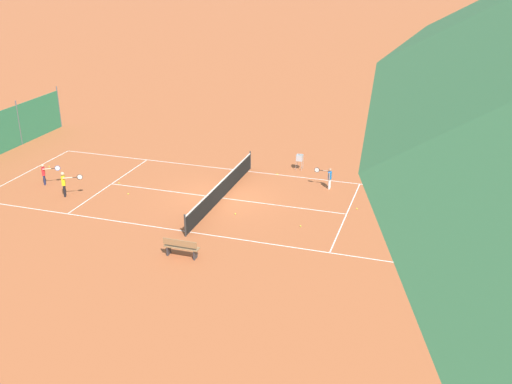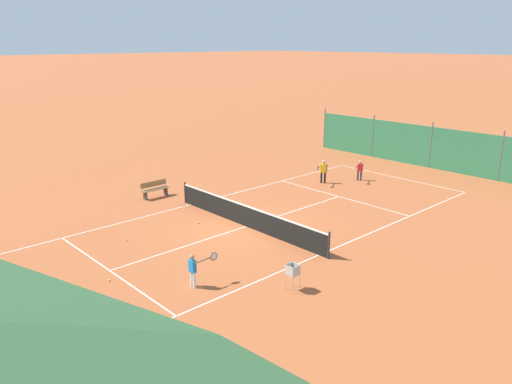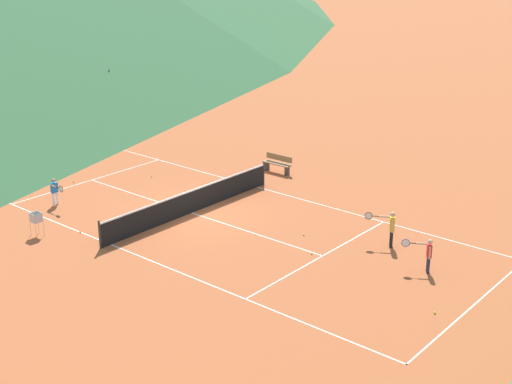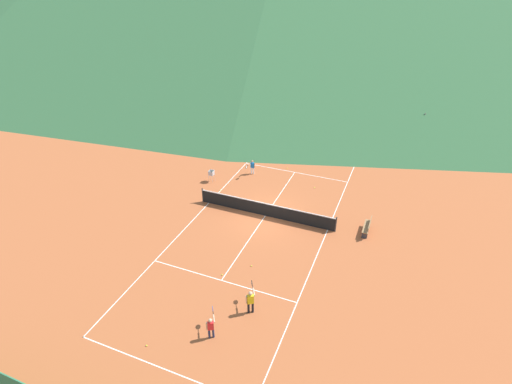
% 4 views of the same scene
% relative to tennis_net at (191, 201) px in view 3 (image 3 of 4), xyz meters
% --- Properties ---
extents(ground_plane, '(600.00, 600.00, 0.00)m').
position_rel_tennis_net_xyz_m(ground_plane, '(0.00, 0.00, -0.50)').
color(ground_plane, '#A8542D').
extents(court_line_markings, '(8.25, 23.85, 0.01)m').
position_rel_tennis_net_xyz_m(court_line_markings, '(0.00, 0.00, -0.50)').
color(court_line_markings, white).
rests_on(court_line_markings, ground).
extents(tennis_net, '(9.18, 0.08, 1.06)m').
position_rel_tennis_net_xyz_m(tennis_net, '(0.00, 0.00, 0.00)').
color(tennis_net, '#2D2D2D').
rests_on(tennis_net, ground).
extents(player_near_baseline, '(0.52, 0.99, 1.17)m').
position_rel_tennis_net_xyz_m(player_near_baseline, '(1.16, -9.73, 0.18)').
color(player_near_baseline, '#23284C').
rests_on(player_near_baseline, ground).
extents(player_near_service, '(0.40, 0.97, 1.14)m').
position_rel_tennis_net_xyz_m(player_near_service, '(-2.96, 4.90, 0.17)').
color(player_near_service, white).
rests_on(player_near_service, ground).
extents(player_far_baseline, '(0.55, 1.09, 1.32)m').
position_rel_tennis_net_xyz_m(player_far_baseline, '(2.21, -7.75, 0.27)').
color(player_far_baseline, black).
rests_on(player_far_baseline, ground).
extents(tennis_ball_near_corner, '(0.07, 0.07, 0.07)m').
position_rel_tennis_net_xyz_m(tennis_ball_near_corner, '(-0.15, -6.04, -0.47)').
color(tennis_ball_near_corner, '#CCE033').
rests_on(tennis_ball_near_corner, ground).
extents(tennis_ball_service_box, '(0.07, 0.07, 0.07)m').
position_rel_tennis_net_xyz_m(tennis_ball_service_box, '(2.03, 4.63, -0.47)').
color(tennis_ball_service_box, '#CCE033').
rests_on(tennis_ball_service_box, ground).
extents(tennis_ball_alley_left, '(0.07, 0.07, 0.07)m').
position_rel_tennis_net_xyz_m(tennis_ball_alley_left, '(-1.21, -11.24, -0.47)').
color(tennis_ball_alley_left, '#CCE033').
rests_on(tennis_ball_alley_left, ground).
extents(tennis_ball_by_net_right, '(0.07, 0.07, 0.07)m').
position_rel_tennis_net_xyz_m(tennis_ball_by_net_right, '(-4.12, 1.75, -0.47)').
color(tennis_ball_by_net_right, '#CCE033').
rests_on(tennis_ball_by_net_right, ground).
extents(tennis_ball_alley_right, '(0.07, 0.07, 0.07)m').
position_rel_tennis_net_xyz_m(tennis_ball_alley_right, '(1.04, -4.82, -0.47)').
color(tennis_ball_alley_right, '#CCE033').
rests_on(tennis_ball_alley_right, ground).
extents(tennis_ball_far_corner, '(0.07, 0.07, 0.07)m').
position_rel_tennis_net_xyz_m(tennis_ball_far_corner, '(1.69, 1.32, -0.47)').
color(tennis_ball_far_corner, '#CCE033').
rests_on(tennis_ball_far_corner, ground).
extents(tennis_ball_by_net_left, '(0.07, 0.07, 0.07)m').
position_rel_tennis_net_xyz_m(tennis_ball_by_net_left, '(-0.72, 6.78, -0.47)').
color(tennis_ball_by_net_left, '#CCE033').
rests_on(tennis_ball_by_net_left, ground).
extents(tennis_ball_mid_court, '(0.07, 0.07, 0.07)m').
position_rel_tennis_net_xyz_m(tennis_ball_mid_court, '(0.64, 10.37, -0.47)').
color(tennis_ball_mid_court, '#CCE033').
rests_on(tennis_ball_mid_court, ground).
extents(ball_hopper, '(0.36, 0.36, 0.89)m').
position_rel_tennis_net_xyz_m(ball_hopper, '(-5.30, 2.73, 0.16)').
color(ball_hopper, '#B7B7BC').
rests_on(ball_hopper, ground).
extents(courtside_bench, '(0.36, 1.50, 0.84)m').
position_rel_tennis_net_xyz_m(courtside_bench, '(6.34, 0.63, -0.05)').
color(courtside_bench, olive).
rests_on(courtside_bench, ground).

